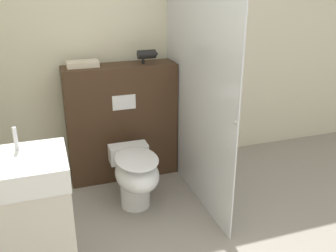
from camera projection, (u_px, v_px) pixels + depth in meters
name	position (u px, v px, depth m)	size (l,w,h in m)	color
wall_back	(131.00, 49.00, 3.74)	(8.00, 0.06, 2.50)	beige
partition_panel	(122.00, 122.00, 3.72)	(1.07, 0.31, 1.15)	#3D2819
shower_glass	(196.00, 89.00, 3.23)	(0.04, 1.54, 2.04)	silver
toilet	(136.00, 175.00, 3.24)	(0.37, 0.65, 0.52)	white
sink_vanity	(29.00, 232.00, 2.24)	(0.54, 0.46, 1.12)	beige
hair_drier	(147.00, 54.00, 3.53)	(0.20, 0.08, 0.13)	black
folded_towel	(83.00, 64.00, 3.42)	(0.29, 0.16, 0.05)	beige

